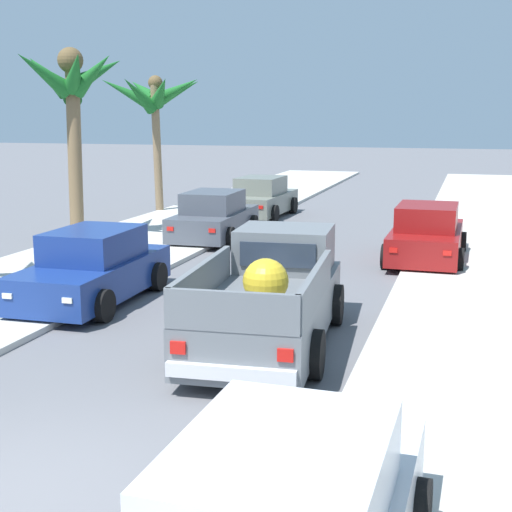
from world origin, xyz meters
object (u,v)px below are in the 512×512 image
car_right_mid (214,217)px  car_right_far (427,235)px  palm_tree_right_fore (155,97)px  palm_tree_left_back (73,89)px  pickup_truck (271,298)px  car_right_near (261,198)px  car_left_near (93,269)px

car_right_mid → car_right_far: bearing=-13.1°
car_right_mid → palm_tree_right_fore: bearing=129.2°
palm_tree_right_fore → palm_tree_left_back: size_ratio=0.93×
pickup_truck → car_right_far: (2.11, 7.92, -0.08)m
pickup_truck → car_right_far: 8.19m
car_right_near → car_right_far: (6.63, -6.97, 0.00)m
car_right_mid → palm_tree_left_back: size_ratio=0.74×
pickup_truck → palm_tree_right_fore: bearing=120.8°
car_right_near → car_right_far: 9.62m
pickup_truck → palm_tree_left_back: size_ratio=0.91×
car_right_mid → car_right_far: same height
palm_tree_left_back → car_right_near: bearing=59.7°
palm_tree_right_fore → pickup_truck: bearing=-59.2°
car_right_far → car_right_near: bearing=133.6°
car_left_near → palm_tree_right_fore: (-4.49, 13.18, 3.82)m
palm_tree_right_fore → palm_tree_left_back: bearing=-87.2°
car_right_near → car_right_mid: 5.43m
car_right_mid → palm_tree_right_fore: (-4.31, 5.29, 3.82)m
car_left_near → palm_tree_left_back: (-4.17, 6.58, 3.90)m
pickup_truck → car_right_mid: pickup_truck is taller
car_right_far → palm_tree_left_back: bearing=178.8°
car_right_far → car_left_near: bearing=-135.2°
pickup_truck → palm_tree_right_fore: size_ratio=0.98×
car_right_mid → palm_tree_left_back: bearing=-161.8°
pickup_truck → car_left_near: (-4.29, 1.56, -0.08)m
car_right_mid → palm_tree_left_back: 5.73m
car_right_near → car_left_near: bearing=-89.0°
pickup_truck → palm_tree_right_fore: palm_tree_right_fore is taller
palm_tree_left_back → car_left_near: bearing=-57.6°
car_left_near → palm_tree_left_back: bearing=122.4°
car_right_mid → car_right_near: bearing=90.4°
car_left_near → palm_tree_right_fore: palm_tree_right_fore is taller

